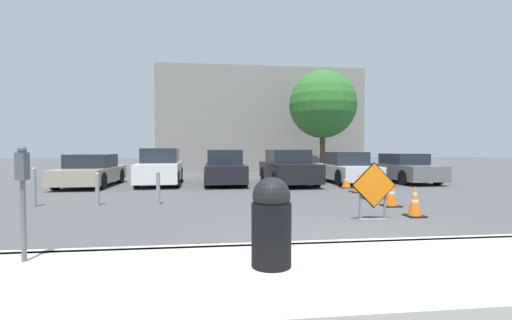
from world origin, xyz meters
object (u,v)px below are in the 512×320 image
(traffic_cone_nearest, at_px, (415,201))
(parked_car_sixth, at_px, (404,169))
(parked_car_fifth, at_px, (346,168))
(bollard_second, at_px, (97,188))
(traffic_cone_third, at_px, (369,186))
(traffic_cone_fourth, at_px, (358,183))
(parked_car_second, at_px, (160,168))
(traffic_cone_second, at_px, (391,193))
(bollard_third, at_px, (34,186))
(traffic_cone_fifth, at_px, (346,180))
(bollard_nearest, at_px, (158,187))
(parked_car_fourth, at_px, (288,168))
(parked_car_nearest, at_px, (91,171))
(parked_car_third, at_px, (224,168))
(parking_meter, at_px, (23,183))
(trash_bin, at_px, (271,221))
(road_closed_sign, at_px, (374,190))

(traffic_cone_nearest, distance_m, parked_car_sixth, 8.85)
(parked_car_fifth, bearing_deg, bollard_second, 28.82)
(traffic_cone_third, height_order, traffic_cone_fourth, traffic_cone_third)
(parked_car_second, bearing_deg, parked_car_fifth, 176.00)
(traffic_cone_second, distance_m, bollard_third, 9.79)
(parked_car_sixth, relative_size, bollard_third, 3.78)
(traffic_cone_fifth, distance_m, bollard_second, 9.18)
(parked_car_sixth, relative_size, bollard_nearest, 4.28)
(parked_car_sixth, bearing_deg, parked_car_fifth, -4.09)
(bollard_third, bearing_deg, parked_car_fourth, 31.86)
(parked_car_nearest, relative_size, parked_car_third, 0.90)
(parked_car_fifth, height_order, parking_meter, parking_meter)
(parked_car_fifth, xyz_separation_m, parking_meter, (-8.48, -10.66, 0.48))
(traffic_cone_nearest, height_order, traffic_cone_fourth, traffic_cone_nearest)
(parked_car_nearest, bearing_deg, traffic_cone_nearest, 141.78)
(parked_car_second, relative_size, parked_car_fourth, 0.93)
(parked_car_second, xyz_separation_m, trash_bin, (3.11, -11.40, -0.04))
(traffic_cone_second, bearing_deg, parked_car_fifth, 79.05)
(parked_car_sixth, distance_m, bollard_third, 14.77)
(parked_car_fourth, bearing_deg, parked_car_third, -13.71)
(traffic_cone_second, distance_m, traffic_cone_third, 1.45)
(parked_car_fourth, bearing_deg, road_closed_sign, 89.70)
(parked_car_nearest, bearing_deg, bollard_nearest, 124.56)
(traffic_cone_second, xyz_separation_m, parked_car_fifth, (1.25, 6.45, 0.30))
(parked_car_fourth, bearing_deg, parked_car_second, -7.04)
(road_closed_sign, distance_m, traffic_cone_fourth, 5.02)
(bollard_nearest, relative_size, bollard_second, 1.03)
(bollard_second, bearing_deg, parked_car_fourth, 37.94)
(road_closed_sign, bearing_deg, parked_car_fifth, 72.47)
(traffic_cone_third, bearing_deg, road_closed_sign, -113.67)
(parked_car_second, distance_m, bollard_second, 5.62)
(traffic_cone_nearest, height_order, bollard_nearest, bollard_nearest)
(traffic_cone_third, xyz_separation_m, parked_car_sixth, (4.02, 4.90, 0.25))
(parked_car_fifth, relative_size, parking_meter, 2.77)
(traffic_cone_nearest, xyz_separation_m, bollard_nearest, (-6.25, 2.50, 0.15))
(bollard_nearest, bearing_deg, traffic_cone_fourth, 15.82)
(road_closed_sign, xyz_separation_m, parked_car_fourth, (-0.25, 7.86, 0.05))
(traffic_cone_third, height_order, bollard_second, bollard_second)
(parked_car_nearest, bearing_deg, parked_car_second, -173.74)
(parked_car_third, relative_size, parked_car_fifth, 1.14)
(traffic_cone_nearest, height_order, traffic_cone_second, traffic_cone_second)
(parked_car_fourth, relative_size, parking_meter, 3.08)
(traffic_cone_nearest, bearing_deg, traffic_cone_second, 82.98)
(trash_bin, bearing_deg, bollard_second, 124.09)
(traffic_cone_nearest, xyz_separation_m, parked_car_nearest, (-9.88, 7.73, 0.28))
(parked_car_third, relative_size, parked_car_sixth, 1.15)
(bollard_third, bearing_deg, parked_car_sixth, 20.84)
(traffic_cone_nearest, height_order, traffic_cone_fifth, traffic_cone_nearest)
(traffic_cone_nearest, xyz_separation_m, traffic_cone_second, (0.17, 1.41, 0.01))
(parking_meter, bearing_deg, parked_car_third, 75.51)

